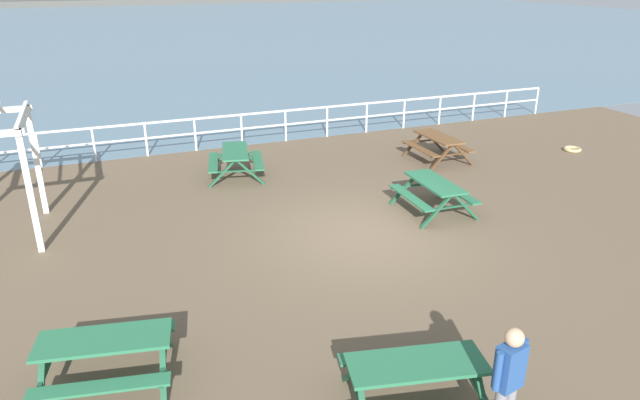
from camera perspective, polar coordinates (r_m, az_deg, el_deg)
ground_plane at (r=12.94m, az=4.49°, el=-3.72°), size 30.00×24.00×0.20m
sea_band at (r=63.62m, az=-17.79°, el=15.95°), size 142.00×90.00×0.01m
distant_shoreline at (r=106.44m, az=-20.04°, el=17.69°), size 142.00×6.00×1.80m
seaward_railing at (r=19.50m, az=-5.59°, el=7.70°), size 23.07×0.07×1.08m
picnic_table_near_left at (r=16.38m, az=-8.38°, el=4.26°), size 1.87×2.09×0.80m
picnic_table_near_right at (r=7.91m, az=9.47°, el=-16.65°), size 2.08×1.86×0.80m
picnic_table_far_left at (r=17.97m, az=11.62°, el=5.63°), size 1.56×1.81×0.80m
picnic_table_far_right at (r=8.75m, az=-20.49°, el=-13.71°), size 2.05×1.83×0.80m
picnic_table_seaward at (r=14.06m, az=11.24°, el=1.08°), size 1.60×1.85×0.80m
visitor at (r=7.50m, az=18.12°, el=-16.54°), size 0.52×0.29×1.66m
rope_coil at (r=20.44m, az=23.71°, el=4.62°), size 0.55×0.55×0.11m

